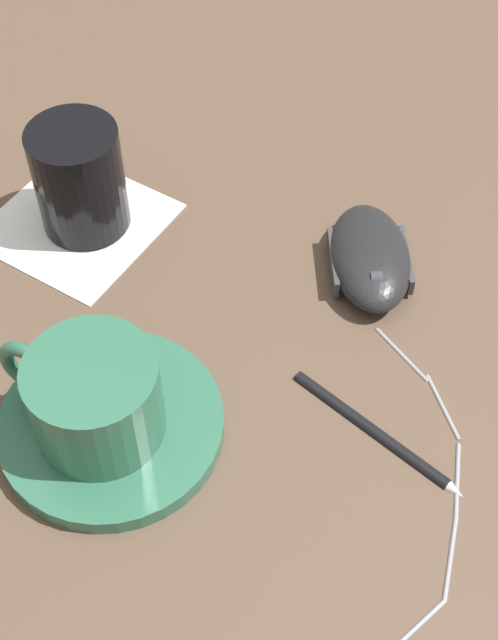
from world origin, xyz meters
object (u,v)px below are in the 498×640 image
(coffee_cup, at_px, (92,397))
(drinking_glass, at_px, (79,179))
(computer_mouse, at_px, (370,257))
(pen, at_px, (376,429))
(saucer, at_px, (112,425))

(coffee_cup, bearing_deg, drinking_glass, -66.96)
(computer_mouse, height_order, drinking_glass, drinking_glass)
(coffee_cup, xyz_separation_m, pen, (-0.18, -0.05, -0.04))
(computer_mouse, relative_size, drinking_glass, 1.35)
(drinking_glass, bearing_deg, computer_mouse, -179.38)
(coffee_cup, relative_size, pen, 0.90)
(computer_mouse, xyz_separation_m, drinking_glass, (0.23, 0.00, 0.03))
(saucer, bearing_deg, pen, -166.64)
(saucer, xyz_separation_m, computer_mouse, (-0.15, -0.19, 0.01))
(computer_mouse, relative_size, pen, 0.95)
(drinking_glass, height_order, pen, drinking_glass)
(coffee_cup, relative_size, drinking_glass, 1.28)
(saucer, height_order, pen, saucer)
(saucer, xyz_separation_m, coffee_cup, (0.01, 0.01, 0.04))
(coffee_cup, bearing_deg, saucer, -140.63)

